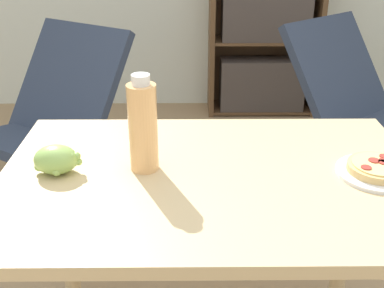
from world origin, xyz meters
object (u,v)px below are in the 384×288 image
Objects in this scene: lounge_chair_far at (354,131)px; pizza_on_plate at (377,170)px; bookshelf at (266,9)px; lounge_chair_near at (54,147)px; grape_bunch at (56,160)px; drink_bottle at (143,126)px.

pizza_on_plate is at bearing -145.77° from lounge_chair_far.
lounge_chair_far is 1.22m from bookshelf.
lounge_chair_near is (-1.23, 1.18, -0.51)m from pizza_on_plate.
bookshelf reaches higher than lounge_chair_near.
lounge_chair_far is (1.31, 1.35, -0.53)m from grape_bunch.
pizza_on_plate is 1.52m from lounge_chair_far.
bookshelf is (0.69, 2.38, -0.12)m from drink_bottle.
drink_bottle is (0.24, 0.02, 0.09)m from grape_bunch.
grape_bunch is 2.57m from bookshelf.
drink_bottle is 1.43m from lounge_chair_near.
grape_bunch is 1.33m from lounge_chair_near.
grape_bunch is 1.95m from lounge_chair_far.
lounge_chair_far is at bearing 72.18° from pizza_on_plate.
bookshelf reaches higher than grape_bunch.
pizza_on_plate is 0.22× the size of lounge_chair_far.
lounge_chair_far is at bearing 51.11° from drink_bottle.
lounge_chair_far is at bearing 45.91° from grape_bunch.
lounge_chair_near is 0.99× the size of lounge_chair_far.
grape_bunch is at bearing -172.04° from lounge_chair_far.
grape_bunch is at bearing 178.77° from pizza_on_plate.
bookshelf reaches higher than drink_bottle.
lounge_chair_near is at bearing -136.15° from bookshelf.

